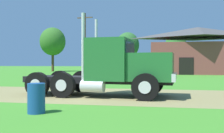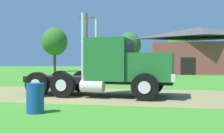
# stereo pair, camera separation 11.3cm
# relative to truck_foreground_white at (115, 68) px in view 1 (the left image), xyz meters

# --- Properties ---
(ground_plane) EXTENTS (200.00, 200.00, 0.00)m
(ground_plane) POSITION_rel_truck_foreground_white_xyz_m (-1.68, 0.42, -1.27)
(ground_plane) COLOR #428C29
(dirt_track) EXTENTS (120.00, 6.06, 0.01)m
(dirt_track) POSITION_rel_truck_foreground_white_xyz_m (-1.68, 0.42, -1.27)
(dirt_track) COLOR #8D8451
(dirt_track) RESTS_ON ground_plane
(truck_foreground_white) EXTENTS (7.16, 3.03, 3.69)m
(truck_foreground_white) POSITION_rel_truck_foreground_white_xyz_m (0.00, 0.00, 0.00)
(truck_foreground_white) COLOR black
(truck_foreground_white) RESTS_ON ground_plane
(steel_barrel) EXTENTS (0.52, 0.52, 0.91)m
(steel_barrel) POSITION_rel_truck_foreground_white_xyz_m (-1.67, -4.39, -0.82)
(steel_barrel) COLOR #19478C
(steel_barrel) RESTS_ON ground_plane
(shed_building) EXTENTS (13.38, 7.05, 6.42)m
(shed_building) POSITION_rel_truck_foreground_white_xyz_m (7.03, 25.69, 1.83)
(shed_building) COLOR brown
(shed_building) RESTS_ON ground_plane
(utility_pole_near) EXTENTS (2.20, 0.42, 8.22)m
(utility_pole_near) POSITION_rel_truck_foreground_white_xyz_m (-8.06, 22.35, 3.09)
(utility_pole_near) COLOR brown
(utility_pole_near) RESTS_ON ground_plane
(tree_left) EXTENTS (4.47, 4.47, 7.72)m
(tree_left) POSITION_rel_truck_foreground_white_xyz_m (-16.66, 31.58, 3.97)
(tree_left) COLOR #513823
(tree_left) RESTS_ON ground_plane
(tree_mid) EXTENTS (3.94, 3.94, 6.76)m
(tree_mid) POSITION_rel_truck_foreground_white_xyz_m (-3.56, 32.91, 3.29)
(tree_mid) COLOR #513823
(tree_mid) RESTS_ON ground_plane
(tree_right) EXTENTS (4.15, 4.15, 7.34)m
(tree_right) POSITION_rel_truck_foreground_white_xyz_m (4.94, 41.87, 3.76)
(tree_right) COLOR #513823
(tree_right) RESTS_ON ground_plane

